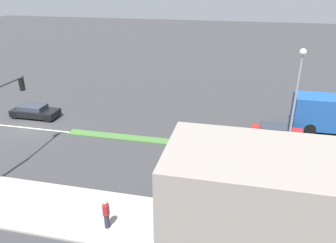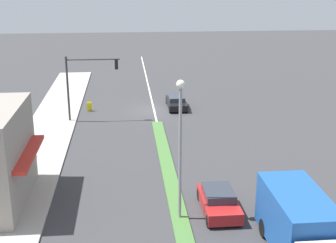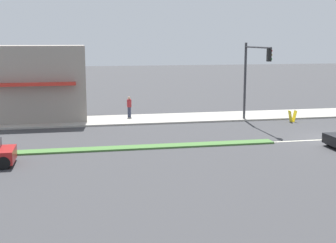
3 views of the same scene
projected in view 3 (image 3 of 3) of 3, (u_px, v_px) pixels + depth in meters
The scene contains 7 objects.
ground_plane at pixel (24, 153), 24.79m from camera, with size 160.00×160.00×0.00m, color #38383A.
sidewalk_right at pixel (30, 123), 33.37m from camera, with size 4.00×73.00×0.12m, color #A8A399.
lane_marking_center at pixel (333, 139), 28.26m from camera, with size 0.16×60.00×0.01m, color beige.
building_corner_store at pixel (37, 82), 34.47m from camera, with size 5.10×7.00×5.39m.
traffic_signal_main at pixel (253, 69), 32.94m from camera, with size 4.59×0.34×5.60m.
pedestrian at pixel (129, 106), 35.38m from camera, with size 0.34×0.34×1.57m.
warning_aframe_sign at pixel (292, 116), 34.08m from camera, with size 0.45×0.53×0.84m.
Camera 3 is at (-25.14, 15.22, 6.01)m, focal length 50.00 mm.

